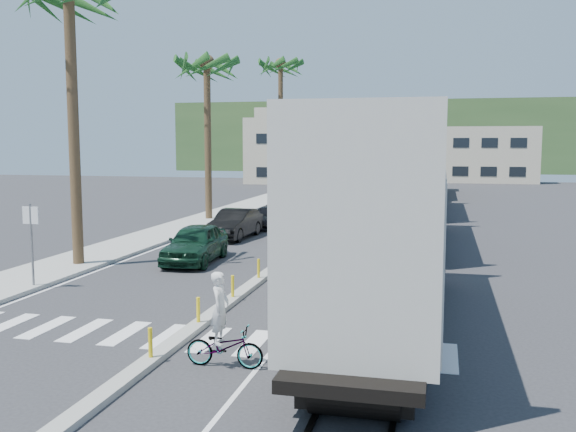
{
  "coord_description": "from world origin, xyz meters",
  "views": [
    {
      "loc": [
        6.46,
        -17.24,
        5.12
      ],
      "look_at": [
        0.17,
        8.9,
        2.0
      ],
      "focal_mm": 40.0,
      "sensor_mm": 36.0,
      "label": 1
    }
  ],
  "objects_px": {
    "car_second": "(235,224)",
    "car_lead": "(195,243)",
    "cyclist": "(224,336)",
    "street_sign": "(31,233)"
  },
  "relations": [
    {
      "from": "car_second",
      "to": "car_lead",
      "type": "bearing_deg",
      "value": -82.99
    },
    {
      "from": "car_lead",
      "to": "car_second",
      "type": "height_order",
      "value": "car_lead"
    },
    {
      "from": "cyclist",
      "to": "car_second",
      "type": "bearing_deg",
      "value": 16.43
    },
    {
      "from": "car_second",
      "to": "cyclist",
      "type": "xyz_separation_m",
      "value": [
        5.92,
        -18.81,
        -0.06
      ]
    },
    {
      "from": "car_second",
      "to": "cyclist",
      "type": "relative_size",
      "value": 2.16
    },
    {
      "from": "street_sign",
      "to": "cyclist",
      "type": "distance_m",
      "value": 10.81
    },
    {
      "from": "street_sign",
      "to": "car_lead",
      "type": "height_order",
      "value": "street_sign"
    },
    {
      "from": "street_sign",
      "to": "cyclist",
      "type": "height_order",
      "value": "street_sign"
    },
    {
      "from": "street_sign",
      "to": "car_second",
      "type": "distance_m",
      "value": 13.41
    },
    {
      "from": "street_sign",
      "to": "car_second",
      "type": "relative_size",
      "value": 0.63
    }
  ]
}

